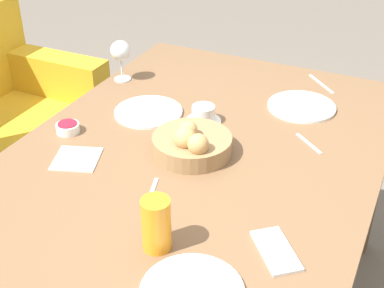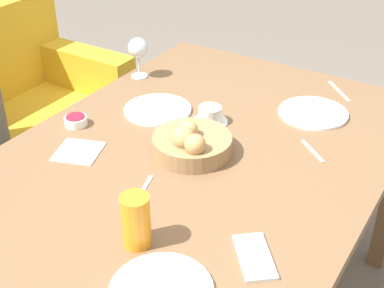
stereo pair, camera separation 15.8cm
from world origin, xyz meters
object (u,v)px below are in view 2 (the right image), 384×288
Objects in this scene: plate_near_right at (313,113)px; cell_phone at (255,257)px; coffee_cup at (210,116)px; jam_bowl_berry at (76,121)px; spoon_coffee at (312,151)px; napkin at (78,152)px; wine_glass at (138,49)px; plate_far_center at (158,110)px; juice_glass at (136,221)px; knife_silver at (339,91)px; fork_silver at (141,193)px; bread_basket at (191,143)px.

cell_phone is (-0.73, -0.14, -0.00)m from plate_near_right.
jam_bowl_berry is (-0.24, 0.36, -0.01)m from coffee_cup.
spoon_coffee is 0.63× the size of napkin.
napkin is at bearing -135.39° from jam_bowl_berry.
cell_phone is (-0.66, -0.82, -0.11)m from wine_glass.
jam_bowl_berry is (-0.22, 0.17, 0.01)m from plate_far_center.
plate_far_center is at bearing -37.53° from jam_bowl_berry.
plate_near_right is 0.24m from spoon_coffee.
juice_glass is at bearing 171.80° from plate_near_right.
wine_glass is 1.49× the size of spoon_coffee.
plate_far_center is at bearing 135.03° from knife_silver.
plate_far_center is 1.38× the size of fork_silver.
coffee_cup is 0.43m from fork_silver.
spoon_coffee is (-0.44, -0.07, 0.00)m from knife_silver.
bread_basket is 0.59m from wine_glass.
bread_basket reaches higher than coffee_cup.
plate_near_right is 1.78× the size of knife_silver.
wine_glass reaches higher than spoon_coffee.
plate_far_center is at bearing 55.05° from bread_basket.
cell_phone is at bearing -172.64° from knife_silver.
bread_basket is 1.02× the size of plate_near_right.
napkin reaches higher than knife_silver.
coffee_cup is 0.35m from spoon_coffee.
napkin is at bearing 76.62° from fork_silver.
knife_silver is at bearing -32.04° from coffee_cup.
juice_glass is 1.03× the size of knife_silver.
bread_basket is 1.81× the size of knife_silver.
wine_glass is (0.36, 0.46, 0.08)m from bread_basket.
napkin is at bearing 171.51° from plate_far_center.
plate_far_center is 0.54m from spoon_coffee.
juice_glass is 1.15× the size of coffee_cup.
wine_glass is 0.93× the size of fork_silver.
napkin is at bearing 139.63° from plate_near_right.
plate_near_right is 3.15× the size of jam_bowl_berry.
fork_silver is (-0.67, 0.23, -0.00)m from plate_near_right.
napkin is at bearing 147.19° from knife_silver.
bread_basket reaches higher than knife_silver.
cell_phone is at bearing -99.04° from fork_silver.
plate_far_center is at bearing 30.97° from juice_glass.
bread_basket reaches higher than cell_phone.
bread_basket is 1.46× the size of cell_phone.
plate_near_right is 0.22m from knife_silver.
plate_near_right is 0.36m from coffee_cup.
jam_bowl_berry is at bearing 72.24° from cell_phone.
fork_silver is at bearing -115.00° from jam_bowl_berry.
plate_far_center is 1.42× the size of cell_phone.
knife_silver is at bearing 7.36° from cell_phone.
coffee_cup is (-0.24, 0.27, 0.02)m from plate_near_right.
cell_phone reaches higher than napkin.
napkin is at bearing 59.95° from juice_glass.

